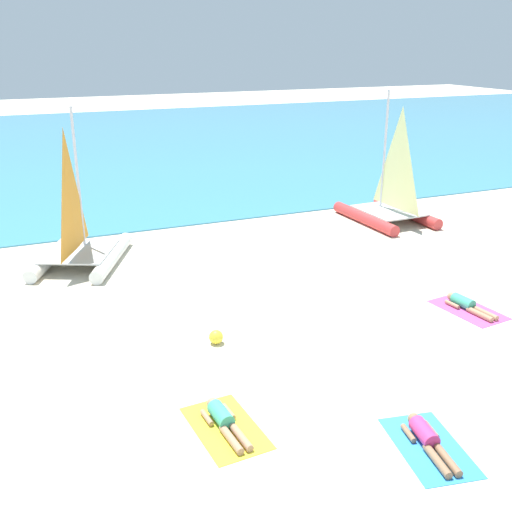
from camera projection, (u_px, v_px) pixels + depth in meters
The scene contains 11 objects.
ground_plane at pixel (208, 251), 20.21m from camera, with size 120.00×120.00×0.00m, color beige.
ocean_water at pixel (97, 145), 40.11m from camera, with size 120.00×40.00×0.05m, color teal.
sailboat_red at pixel (389, 203), 23.24m from camera, with size 2.55×3.87×4.93m.
sailboat_white at pixel (79, 242), 18.81m from camera, with size 3.69×4.34×4.82m.
towel_leftmost at pixel (226, 428), 11.01m from camera, with size 1.10×1.90×0.01m, color yellow.
sunbather_leftmost at pixel (224, 420), 11.03m from camera, with size 0.57×1.57×0.30m.
towel_center_left at pixel (429, 447), 10.50m from camera, with size 1.10×1.90×0.01m, color #338CD8.
sunbather_center_left at pixel (428, 439), 10.51m from camera, with size 0.68×1.56×0.30m.
towel_center_right at pixel (468, 310), 15.81m from camera, with size 1.10×1.90×0.01m, color #D84C99.
sunbather_center_right at pixel (467, 305), 15.82m from camera, with size 0.59×1.57×0.30m.
beach_ball at pixel (216, 337), 14.02m from camera, with size 0.33×0.33×0.33m, color yellow.
Camera 1 is at (-5.95, -8.19, 6.69)m, focal length 42.35 mm.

